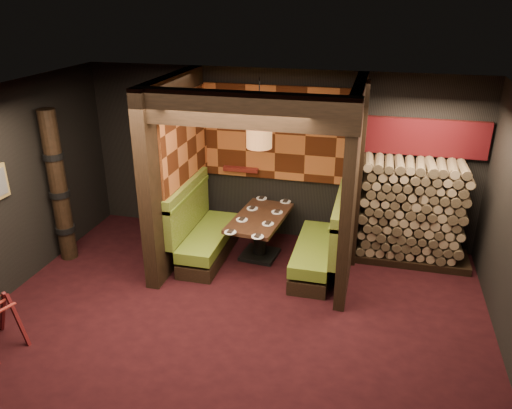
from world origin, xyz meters
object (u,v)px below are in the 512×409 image
object	(u,v)px
booth_bench_left	(203,234)
pendant_lamp	(259,133)
totem_column	(59,188)
dining_table	(260,230)
firewood_stack	(417,213)
booth_bench_right	(322,247)

from	to	relation	value
booth_bench_left	pendant_lamp	size ratio (longest dim) A/B	1.58
pendant_lamp	totem_column	distance (m)	3.18
booth_bench_left	dining_table	bearing A→B (deg)	13.72
dining_table	pendant_lamp	distance (m)	1.59
dining_table	pendant_lamp	bearing A→B (deg)	-90.00
pendant_lamp	totem_column	size ratio (longest dim) A/B	0.42
pendant_lamp	firewood_stack	distance (m)	2.73
booth_bench_left	booth_bench_right	size ratio (longest dim) A/B	1.00
pendant_lamp	firewood_stack	size ratio (longest dim) A/B	0.59
booth_bench_left	booth_bench_right	bearing A→B (deg)	0.00
booth_bench_right	pendant_lamp	bearing A→B (deg)	170.74
booth_bench_left	totem_column	bearing A→B (deg)	-165.25
dining_table	firewood_stack	distance (m)	2.44
booth_bench_left	firewood_stack	world-z (taller)	firewood_stack
pendant_lamp	totem_column	xyz separation A→B (m)	(-2.97, -0.72, -0.88)
pendant_lamp	booth_bench_left	bearing A→B (deg)	-169.38
firewood_stack	booth_bench_left	bearing A→B (deg)	-167.83
dining_table	pendant_lamp	size ratio (longest dim) A/B	1.39
dining_table	totem_column	xyz separation A→B (m)	(-2.97, -0.77, 0.71)
booth_bench_left	firewood_stack	size ratio (longest dim) A/B	0.92
dining_table	totem_column	bearing A→B (deg)	-165.55
booth_bench_right	totem_column	bearing A→B (deg)	-172.14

